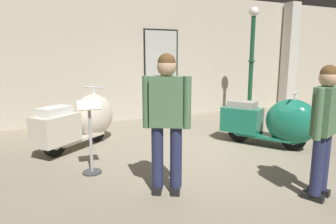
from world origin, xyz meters
name	(u,v)px	position (x,y,z in m)	size (l,w,h in m)	color
ground_plane	(206,157)	(0.00, 0.00, 0.00)	(60.00, 60.00, 0.00)	gray
showroom_back_wall	(143,56)	(0.18, 3.57, 1.68)	(18.00, 0.63, 3.36)	#BCB29E
scooter_0	(84,120)	(-1.76, 1.55, 0.51)	(1.75, 1.53, 1.11)	black
scooter_1	(275,122)	(1.47, -0.04, 0.49)	(1.34, 1.76, 1.07)	black
lamppost	(251,64)	(2.68, 2.17, 1.47)	(0.28, 0.28, 2.92)	#144728
visitor_0	(324,123)	(0.46, -1.82, 0.92)	(0.51, 0.35, 1.60)	black
visitor_1	(167,115)	(-1.15, -0.94, 1.00)	(0.52, 0.41, 1.73)	black
info_stanchion	(91,144)	(-1.89, 0.09, 0.44)	(0.33, 0.28, 1.07)	#333338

